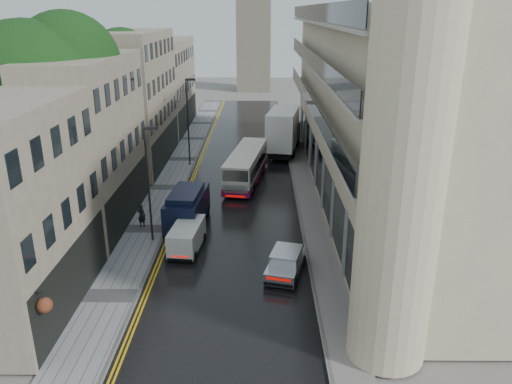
# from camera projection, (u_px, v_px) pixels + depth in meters

# --- Properties ---
(road) EXTENTS (9.00, 85.00, 0.02)m
(road) POSITION_uv_depth(u_px,v_px,m) (239.00, 189.00, 40.98)
(road) COLOR black
(road) RESTS_ON ground
(left_sidewalk) EXTENTS (2.70, 85.00, 0.12)m
(left_sidewalk) POSITION_uv_depth(u_px,v_px,m) (168.00, 188.00, 41.01)
(left_sidewalk) COLOR gray
(left_sidewalk) RESTS_ON ground
(right_sidewalk) EXTENTS (1.80, 85.00, 0.12)m
(right_sidewalk) POSITION_uv_depth(u_px,v_px,m) (305.00, 188.00, 40.92)
(right_sidewalk) COLOR slate
(right_sidewalk) RESTS_ON ground
(old_shop_row) EXTENTS (4.50, 56.00, 12.00)m
(old_shop_row) POSITION_uv_depth(u_px,v_px,m) (126.00, 110.00, 41.35)
(old_shop_row) COLOR gray
(old_shop_row) RESTS_ON ground
(modern_block) EXTENTS (8.00, 40.00, 14.00)m
(modern_block) POSITION_uv_depth(u_px,v_px,m) (376.00, 107.00, 37.10)
(modern_block) COLOR beige
(modern_block) RESTS_ON ground
(tree_near) EXTENTS (10.56, 10.56, 13.89)m
(tree_near) POSITION_uv_depth(u_px,v_px,m) (37.00, 125.00, 31.66)
(tree_near) COLOR black
(tree_near) RESTS_ON ground
(tree_far) EXTENTS (9.24, 9.24, 12.46)m
(tree_far) POSITION_uv_depth(u_px,v_px,m) (103.00, 101.00, 44.11)
(tree_far) COLOR black
(tree_far) RESTS_ON ground
(cream_bus) EXTENTS (3.62, 9.94, 2.65)m
(cream_bus) POSITION_uv_depth(u_px,v_px,m) (228.00, 175.00, 39.96)
(cream_bus) COLOR silver
(cream_bus) RESTS_ON road
(white_lorry) EXTENTS (4.05, 9.00, 4.56)m
(white_lorry) POSITION_uv_depth(u_px,v_px,m) (269.00, 135.00, 48.81)
(white_lorry) COLOR white
(white_lorry) RESTS_ON road
(silver_hatchback) EXTENTS (2.53, 4.03, 1.40)m
(silver_hatchback) POSITION_uv_depth(u_px,v_px,m) (267.00, 271.00, 26.50)
(silver_hatchback) COLOR #A5A6AA
(silver_hatchback) RESTS_ON road
(white_van) EXTENTS (1.96, 3.85, 1.68)m
(white_van) POSITION_uv_depth(u_px,v_px,m) (169.00, 246.00, 29.08)
(white_van) COLOR silver
(white_van) RESTS_ON road
(navy_van) EXTENTS (2.54, 5.48, 2.72)m
(navy_van) POSITION_uv_depth(u_px,v_px,m) (166.00, 217.00, 31.80)
(navy_van) COLOR black
(navy_van) RESTS_ON road
(pedestrian) EXTENTS (0.65, 0.51, 1.56)m
(pedestrian) POSITION_uv_depth(u_px,v_px,m) (142.00, 215.00, 33.30)
(pedestrian) COLOR black
(pedestrian) RESTS_ON left_sidewalk
(lamp_post_near) EXTENTS (0.83, 0.29, 7.23)m
(lamp_post_near) POSITION_uv_depth(u_px,v_px,m) (148.00, 186.00, 30.33)
(lamp_post_near) COLOR black
(lamp_post_near) RESTS_ON left_sidewalk
(lamp_post_far) EXTENTS (0.91, 0.31, 7.95)m
(lamp_post_far) POSITION_uv_depth(u_px,v_px,m) (188.00, 123.00, 45.65)
(lamp_post_far) COLOR black
(lamp_post_far) RESTS_ON left_sidewalk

